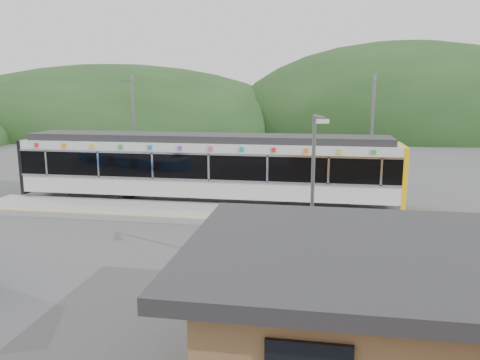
# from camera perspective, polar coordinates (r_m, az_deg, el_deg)

# --- Properties ---
(ground) EXTENTS (120.00, 120.00, 0.00)m
(ground) POSITION_cam_1_polar(r_m,az_deg,el_deg) (19.78, -2.79, -7.05)
(ground) COLOR #4C4C4F
(ground) RESTS_ON ground
(hills) EXTENTS (146.00, 149.00, 26.00)m
(hills) POSITION_cam_1_polar(r_m,az_deg,el_deg) (24.54, 14.23, -3.81)
(hills) COLOR #1E3D19
(hills) RESTS_ON ground
(platform) EXTENTS (26.00, 3.20, 0.30)m
(platform) POSITION_cam_1_polar(r_m,az_deg,el_deg) (22.84, -1.04, -4.17)
(platform) COLOR #9E9E99
(platform) RESTS_ON ground
(yellow_line) EXTENTS (26.00, 0.10, 0.01)m
(yellow_line) POSITION_cam_1_polar(r_m,az_deg,el_deg) (21.57, -1.67, -4.66)
(yellow_line) COLOR yellow
(yellow_line) RESTS_ON platform
(train) EXTENTS (20.44, 3.01, 3.74)m
(train) POSITION_cam_1_polar(r_m,az_deg,el_deg) (25.41, -4.12, 1.77)
(train) COLOR black
(train) RESTS_ON ground
(catenary_mast_west) EXTENTS (0.18, 1.80, 7.00)m
(catenary_mast_west) POSITION_cam_1_polar(r_m,az_deg,el_deg) (29.22, -12.82, 5.86)
(catenary_mast_west) COLOR slate
(catenary_mast_west) RESTS_ON ground
(catenary_mast_east) EXTENTS (0.18, 1.80, 7.00)m
(catenary_mast_east) POSITION_cam_1_polar(r_m,az_deg,el_deg) (27.21, 15.76, 5.36)
(catenary_mast_east) COLOR slate
(catenary_mast_east) RESTS_ON ground
(station_shelter) EXTENTS (9.20, 6.20, 3.00)m
(station_shelter) POSITION_cam_1_polar(r_m,az_deg,el_deg) (10.61, 19.85, -15.19)
(station_shelter) COLOR olive
(station_shelter) RESTS_ON ground
(lamp_post) EXTENTS (0.39, 1.00, 5.37)m
(lamp_post) POSITION_cam_1_polar(r_m,az_deg,el_deg) (14.80, 8.85, -0.43)
(lamp_post) COLOR slate
(lamp_post) RESTS_ON ground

